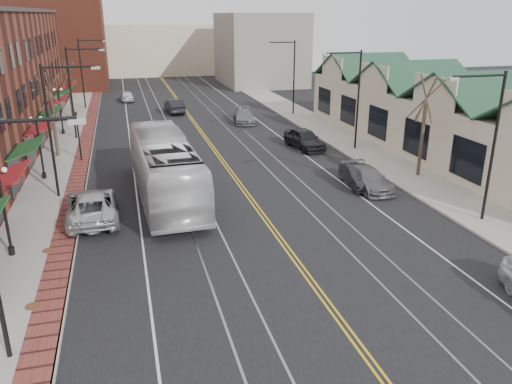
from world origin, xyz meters
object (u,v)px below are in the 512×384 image
parked_car_d (304,139)px  transit_bus (165,168)px  parked_suv (92,206)px  parked_car_b (358,176)px  parked_car_c (368,179)px

parked_car_d → transit_bus: bearing=-150.7°
transit_bus → parked_suv: bearing=29.1°
transit_bus → parked_car_b: (12.50, -1.15, -1.24)m
parked_car_c → parked_car_d: (-0.37, 10.89, 0.16)m
transit_bus → parked_car_d: transit_bus is taller
parked_suv → parked_car_b: bearing=-177.7°
parked_car_b → parked_car_d: size_ratio=0.82×
parked_suv → parked_car_b: 16.86m
transit_bus → parked_car_b: bearing=172.5°
parked_suv → parked_car_d: 20.45m
parked_car_b → parked_car_d: bearing=96.9°
parked_car_c → parked_car_d: 10.90m
transit_bus → parked_suv: transit_bus is taller
parked_suv → parked_car_c: (17.17, 0.77, -0.12)m
parked_suv → parked_car_c: bearing=179.9°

